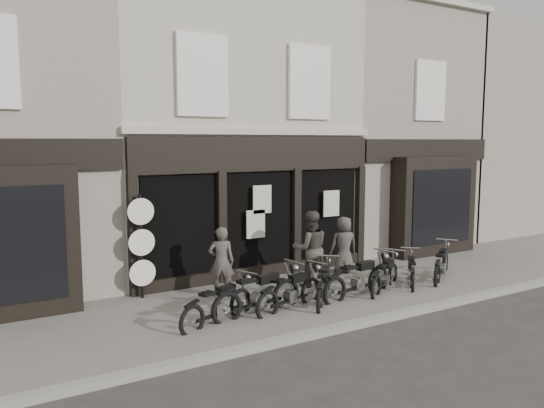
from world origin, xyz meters
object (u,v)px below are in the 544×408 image
motorcycle_3 (324,289)px  motorcycle_7 (441,267)px  motorcycle_1 (259,298)px  man_left (221,262)px  motorcycle_6 (411,274)px  motorcycle_5 (385,279)px  motorcycle_4 (358,283)px  motorcycle_0 (218,308)px  advert_sign_post (142,251)px  man_right (344,245)px  man_centre (310,249)px  motorcycle_2 (291,295)px

motorcycle_3 → motorcycle_7: (3.93, 0.01, 0.01)m
motorcycle_1 → man_left: (-0.15, 1.53, 0.51)m
motorcycle_6 → motorcycle_7: motorcycle_7 is taller
motorcycle_1 → motorcycle_5: size_ratio=1.26×
motorcycle_1 → motorcycle_4: (2.66, -0.10, -0.01)m
motorcycle_0 → motorcycle_4: bearing=-22.3°
motorcycle_7 → motorcycle_6: bearing=143.8°
motorcycle_0 → advert_sign_post: 2.69m
motorcycle_1 → motorcycle_3: (1.74, 0.02, -0.05)m
motorcycle_6 → motorcycle_7: (1.08, -0.05, 0.05)m
motorcycle_6 → motorcycle_7: size_ratio=0.80×
motorcycle_0 → man_right: man_right is taller
man_left → motorcycle_7: bearing=-170.6°
man_centre → advert_sign_post: (-3.98, 1.16, 0.17)m
man_right → man_centre: bearing=36.2°
motorcycle_3 → man_left: 2.49m
motorcycle_5 → man_left: bearing=127.0°
motorcycle_5 → motorcycle_7: bearing=-29.4°
motorcycle_6 → man_left: 5.00m
motorcycle_3 → man_right: man_right is taller
motorcycle_2 → man_left: bearing=104.1°
motorcycle_0 → motorcycle_3: motorcycle_3 is taller
motorcycle_1 → motorcycle_7: size_ratio=1.23×
man_left → motorcycle_3: bearing=165.3°
motorcycle_2 → motorcycle_4: size_ratio=0.90×
motorcycle_1 → motorcycle_5: bearing=-8.9°
motorcycle_7 → advert_sign_post: advert_sign_post is taller
motorcycle_2 → man_centre: (1.39, 1.26, 0.68)m
motorcycle_4 → man_right: man_right is taller
motorcycle_7 → man_left: size_ratio=1.14×
motorcycle_1 → motorcycle_4: size_ratio=1.02×
man_left → advert_sign_post: 1.87m
motorcycle_7 → advert_sign_post: 7.88m
motorcycle_2 → motorcycle_7: size_ratio=1.09×
motorcycle_4 → man_centre: bearing=100.9°
motorcycle_7 → advert_sign_post: bearing=128.9°
man_right → advert_sign_post: bearing=9.0°
motorcycle_3 → motorcycle_6: size_ratio=1.10×
motorcycle_5 → advert_sign_post: (-5.41, 2.37, 0.86)m
motorcycle_1 → motorcycle_2: motorcycle_1 is taller
motorcycle_2 → man_left: (-0.93, 1.59, 0.55)m
motorcycle_2 → man_left: 1.93m
advert_sign_post → motorcycle_4: bearing=-28.5°
motorcycle_0 → motorcycle_5: (4.57, 0.04, -0.01)m
man_left → advert_sign_post: size_ratio=0.65×
motorcycle_0 → motorcycle_3: 2.72m
motorcycle_6 → motorcycle_7: 1.08m
motorcycle_1 → motorcycle_6: size_ratio=1.53×
motorcycle_5 → motorcycle_7: motorcycle_7 is taller
motorcycle_1 → motorcycle_4: bearing=-10.9°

